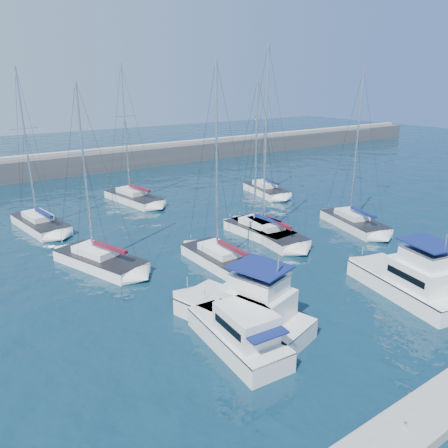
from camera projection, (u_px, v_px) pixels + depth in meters
ground at (333, 290)px, 31.26m from camera, size 220.00×220.00×0.00m
breakwater at (90, 164)px, 71.34m from camera, size 160.00×6.00×4.45m
dock_cleat_near_port at (405, 425)px, 18.14m from camera, size 0.16×0.16×0.25m
motor_yacht_port_outer at (240, 334)px, 24.16m from camera, size 3.28×7.13×3.20m
motor_yacht_port_inner at (247, 311)px, 26.22m from camera, size 5.71×9.03×4.69m
motor_yacht_stbd_inner at (413, 281)px, 30.04m from camera, size 5.15×9.17×4.69m
sailboat_mid_a at (100, 260)px, 35.09m from camera, size 5.64×8.80×14.59m
sailboat_mid_b at (223, 259)px, 35.20m from camera, size 3.20×8.21×16.07m
sailboat_mid_c at (259, 230)px, 41.96m from camera, size 3.56×7.50×14.74m
sailboat_mid_d at (268, 232)px, 41.51m from camera, size 4.14×9.23×17.59m
sailboat_mid_e at (354, 222)px, 44.31m from camera, size 4.96×8.45×15.49m
sailboat_back_a at (40, 224)px, 43.88m from camera, size 4.21×8.59×15.87m
sailboat_back_b at (134, 198)px, 53.44m from camera, size 4.54×9.24×16.41m
sailboat_back_c at (266, 190)px, 57.12m from camera, size 4.34×7.92×14.06m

